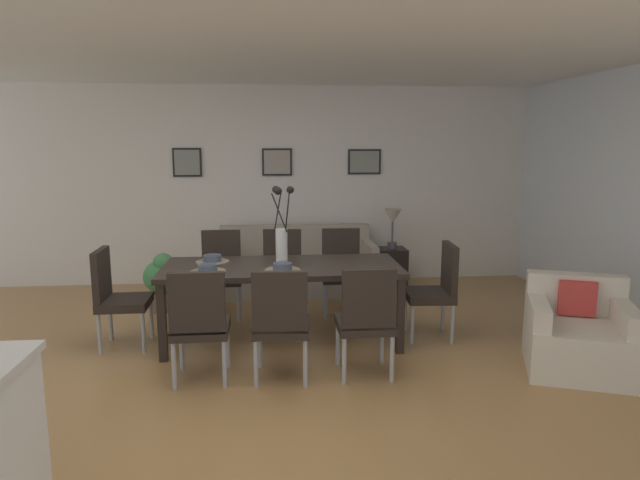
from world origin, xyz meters
The scene contains 27 objects.
ground_plane centered at (0.00, 0.00, 0.00)m, with size 9.00×9.00×0.00m, color #A87A47.
back_wall_panel centered at (0.00, 3.25, 1.30)m, with size 9.00×0.10×2.60m, color silver.
ceiling_panel centered at (0.00, 0.40, 2.64)m, with size 9.00×7.20×0.08m, color white.
dining_table centered at (0.22, 0.88, 0.67)m, with size 2.20×0.92×0.74m.
dining_chair_near_left centered at (-0.44, 0.01, 0.51)m, with size 0.44×0.44×0.92m.
dining_chair_near_right centered at (-0.42, 1.77, 0.51)m, with size 0.45×0.45×0.92m.
dining_chair_far_left centered at (0.19, -0.02, 0.51)m, with size 0.47×0.47×0.92m.
dining_chair_far_right centered at (0.24, 1.76, 0.51)m, with size 0.46×0.46×0.92m.
dining_chair_mid_left centered at (0.87, -0.01, 0.51)m, with size 0.44×0.44×0.92m.
dining_chair_mid_right centered at (0.90, 1.76, 0.51)m, with size 0.46×0.46×0.92m.
dining_chair_head_west centered at (-1.30, 0.86, 0.51)m, with size 0.45×0.45×0.92m.
dining_chair_head_east centered at (1.71, 0.85, 0.51)m, with size 0.47×0.47×0.92m.
centerpiece_vase centered at (0.22, 0.88, 1.02)m, with size 0.21×0.23×0.73m.
placemat_near_left centered at (-0.44, 0.67, 0.74)m, with size 0.32×0.32×0.01m, color #7F705B.
bowl_near_left centered at (-0.44, 0.67, 0.78)m, with size 0.17×0.17×0.07m.
placemat_near_right centered at (-0.44, 1.09, 0.74)m, with size 0.32×0.32×0.01m, color #7F705B.
bowl_near_right centered at (-0.44, 1.09, 0.78)m, with size 0.17×0.17×0.07m.
placemat_far_left centered at (0.22, 0.67, 0.74)m, with size 0.32×0.32×0.01m, color #7F705B.
bowl_far_left centered at (0.22, 0.67, 0.78)m, with size 0.17×0.17×0.07m.
sofa centered at (0.44, 2.70, 0.28)m, with size 1.95×0.84×0.80m.
side_table centered at (1.68, 2.71, 0.26)m, with size 0.36×0.36×0.52m, color black.
table_lamp centered at (1.68, 2.71, 0.89)m, with size 0.22×0.22×0.51m.
armchair centered at (2.66, 0.01, 0.29)m, with size 1.03×1.03×0.75m.
framed_picture_left centered at (-0.94, 3.18, 1.61)m, with size 0.37×0.03×0.37m.
framed_picture_center centered at (0.22, 3.18, 1.61)m, with size 0.39×0.03×0.36m.
framed_picture_right centered at (1.39, 3.18, 1.61)m, with size 0.44×0.03×0.33m.
potted_plant centered at (-1.10, 1.93, 0.37)m, with size 0.36×0.36×0.67m.
Camera 1 is at (0.12, -4.16, 1.87)m, focal length 31.00 mm.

